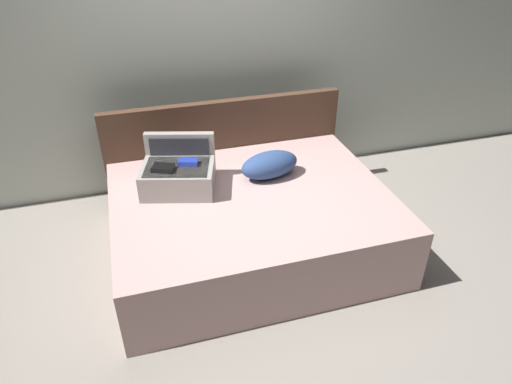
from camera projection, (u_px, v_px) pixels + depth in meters
The scene contains 6 objects.
ground_plane at pixel (267, 281), 3.38m from camera, with size 12.00×12.00×0.00m, color gray.
back_wall at pixel (211, 45), 4.02m from camera, with size 8.00×0.10×2.60m, color #B7C1B2.
bed at pixel (252, 222), 3.57m from camera, with size 2.06×1.60×0.51m, color #BC9993.
headboard at pixel (226, 150), 4.14m from camera, with size 2.10×0.08×0.94m, color #4C3323.
hard_case_large at pixel (178, 173), 3.46m from camera, with size 0.63×0.56×0.37m.
pillow_near_headboard at pixel (270, 165), 3.62m from camera, with size 0.48×0.25×0.21m, color navy.
Camera 1 is at (-0.79, -2.38, 2.37)m, focal length 32.29 mm.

